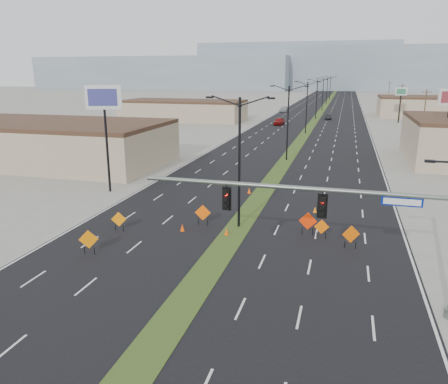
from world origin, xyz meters
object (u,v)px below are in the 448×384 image
(signal_mast, at_px, (360,218))
(car_left, at_px, (279,121))
(streetlight_4, at_px, (323,93))
(construction_sign_1, at_px, (89,240))
(cone_2, at_px, (315,210))
(pole_sign_west, at_px, (104,105))
(pole_sign_east_far, at_px, (401,94))
(cone_3, at_px, (249,191))
(construction_sign_2, at_px, (203,213))
(car_mid, at_px, (328,117))
(construction_sign_0, at_px, (119,220))
(cone_1, at_px, (226,232))
(construction_sign_3, at_px, (322,228))
(streetlight_2, at_px, (307,106))
(cone_0, at_px, (182,228))
(construction_sign_5, at_px, (351,235))
(car_far, at_px, (284,109))
(streetlight_5, at_px, (327,90))
(streetlight_0, at_px, (239,159))
(streetlight_6, at_px, (330,87))
(construction_sign_4, at_px, (308,222))
(streetlight_1, at_px, (288,121))
(streetlight_3, at_px, (317,98))

(signal_mast, xyz_separation_m, car_left, (-15.77, 79.22, -3.98))
(streetlight_4, xyz_separation_m, construction_sign_1, (-8.33, -119.89, -4.41))
(car_left, distance_m, cone_2, 65.23)
(pole_sign_west, height_order, pole_sign_east_far, pole_sign_west)
(cone_3, bearing_deg, construction_sign_2, -98.59)
(car_mid, xyz_separation_m, construction_sign_1, (-11.40, -92.52, 0.35))
(construction_sign_0, bearing_deg, cone_1, -7.51)
(construction_sign_3, bearing_deg, car_left, 92.55)
(car_left, bearing_deg, cone_1, -80.03)
(streetlight_2, distance_m, cone_0, 58.47)
(streetlight_2, bearing_deg, construction_sign_1, -97.43)
(construction_sign_5, xyz_separation_m, cone_3, (-9.72, 11.95, -0.68))
(car_far, xyz_separation_m, construction_sign_3, (17.38, -104.53, 0.05))
(streetlight_5, height_order, construction_sign_3, streetlight_5)
(car_far, xyz_separation_m, construction_sign_5, (19.43, -105.92, 0.19))
(car_left, height_order, car_far, car_left)
(streetlight_0, xyz_separation_m, streetlight_2, (0.00, 56.00, 0.00))
(car_mid, bearing_deg, streetlight_2, -102.68)
(streetlight_5, bearing_deg, cone_3, -90.56)
(pole_sign_west, bearing_deg, signal_mast, -56.84)
(streetlight_6, relative_size, cone_0, 17.61)
(construction_sign_4, relative_size, cone_3, 2.90)
(streetlight_4, distance_m, cone_0, 114.30)
(car_far, height_order, cone_3, car_far)
(car_far, distance_m, construction_sign_4, 105.39)
(signal_mast, height_order, streetlight_5, streetlight_5)
(streetlight_4, distance_m, cone_3, 102.39)
(signal_mast, xyz_separation_m, construction_sign_1, (-16.89, 2.11, -3.78))
(streetlight_6, xyz_separation_m, construction_sign_3, (6.39, -168.82, -4.58))
(construction_sign_4, height_order, cone_1, construction_sign_4)
(streetlight_1, bearing_deg, construction_sign_0, -105.30)
(signal_mast, xyz_separation_m, streetlight_4, (-8.56, 122.00, 0.63))
(car_far, height_order, construction_sign_3, car_far)
(streetlight_0, relative_size, construction_sign_2, 5.92)
(streetlight_1, relative_size, cone_0, 17.61)
(car_far, bearing_deg, cone_1, -84.15)
(streetlight_6, height_order, construction_sign_0, streetlight_6)
(signal_mast, xyz_separation_m, streetlight_1, (-8.56, 38.00, 0.63))
(streetlight_3, relative_size, streetlight_4, 1.00)
(car_left, xyz_separation_m, car_mid, (10.28, 15.41, -0.15))
(construction_sign_2, relative_size, pole_sign_east_far, 0.20)
(construction_sign_1, relative_size, cone_2, 3.22)
(cone_0, xyz_separation_m, cone_2, (9.44, 7.36, -0.02))
(car_far, bearing_deg, streetlight_3, -60.70)
(construction_sign_3, bearing_deg, construction_sign_0, -178.77)
(signal_mast, height_order, car_left, signal_mast)
(construction_sign_5, relative_size, cone_3, 2.72)
(streetlight_4, bearing_deg, construction_sign_4, -87.27)
(streetlight_5, distance_m, construction_sign_5, 142.53)
(construction_sign_5, distance_m, cone_0, 12.38)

